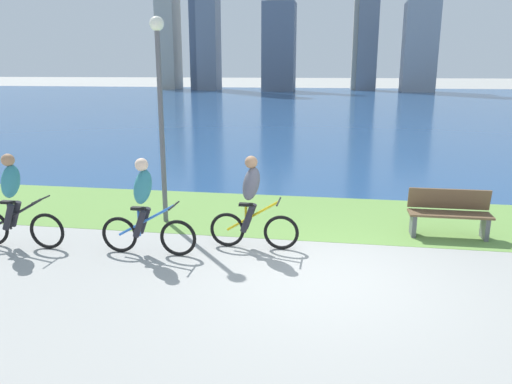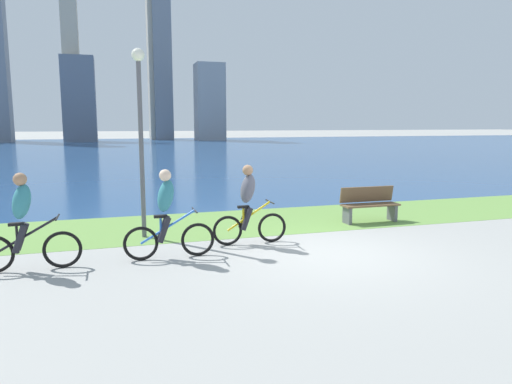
{
  "view_description": "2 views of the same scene",
  "coord_description": "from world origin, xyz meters",
  "px_view_note": "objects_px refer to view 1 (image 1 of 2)",
  "views": [
    {
      "loc": [
        0.12,
        -7.04,
        3.13
      ],
      "look_at": [
        -1.29,
        1.47,
        0.95
      ],
      "focal_mm": 34.58,
      "sensor_mm": 36.0,
      "label": 1
    },
    {
      "loc": [
        -3.96,
        -8.09,
        2.51
      ],
      "look_at": [
        -1.1,
        1.26,
        1.08
      ],
      "focal_mm": 32.94,
      "sensor_mm": 36.0,
      "label": 2
    }
  ],
  "objects_px": {
    "lamppost_tall": "(160,92)",
    "bench_near_path": "(449,213)",
    "cyclist_distant_rear": "(14,202)",
    "cyclist_lead": "(252,203)",
    "cyclist_trailing": "(145,207)"
  },
  "relations": [
    {
      "from": "cyclist_lead",
      "to": "cyclist_trailing",
      "type": "distance_m",
      "value": 1.84
    },
    {
      "from": "cyclist_trailing",
      "to": "bench_near_path",
      "type": "xyz_separation_m",
      "value": [
        5.32,
        1.82,
        -0.39
      ]
    },
    {
      "from": "lamppost_tall",
      "to": "cyclist_distant_rear",
      "type": "bearing_deg",
      "value": -137.76
    },
    {
      "from": "cyclist_distant_rear",
      "to": "lamppost_tall",
      "type": "relative_size",
      "value": 0.42
    },
    {
      "from": "cyclist_trailing",
      "to": "cyclist_distant_rear",
      "type": "distance_m",
      "value": 2.4
    },
    {
      "from": "cyclist_lead",
      "to": "cyclist_distant_rear",
      "type": "relative_size",
      "value": 0.96
    },
    {
      "from": "cyclist_lead",
      "to": "cyclist_distant_rear",
      "type": "distance_m",
      "value": 4.19
    },
    {
      "from": "cyclist_trailing",
      "to": "bench_near_path",
      "type": "distance_m",
      "value": 5.64
    },
    {
      "from": "cyclist_lead",
      "to": "cyclist_trailing",
      "type": "bearing_deg",
      "value": -161.39
    },
    {
      "from": "lamppost_tall",
      "to": "cyclist_lead",
      "type": "bearing_deg",
      "value": -31.45
    },
    {
      "from": "cyclist_trailing",
      "to": "cyclist_lead",
      "type": "bearing_deg",
      "value": 18.61
    },
    {
      "from": "cyclist_lead",
      "to": "cyclist_distant_rear",
      "type": "xyz_separation_m",
      "value": [
        -4.14,
        -0.64,
        0.01
      ]
    },
    {
      "from": "bench_near_path",
      "to": "cyclist_lead",
      "type": "bearing_deg",
      "value": -160.92
    },
    {
      "from": "lamppost_tall",
      "to": "bench_near_path",
      "type": "bearing_deg",
      "value": -0.2
    },
    {
      "from": "cyclist_lead",
      "to": "cyclist_distant_rear",
      "type": "height_order",
      "value": "cyclist_distant_rear"
    }
  ]
}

